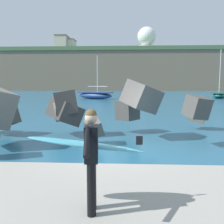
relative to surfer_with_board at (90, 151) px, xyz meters
name	(u,v)px	position (x,y,z in m)	size (l,w,h in m)	color
ground_plane	(114,154)	(0.22, 4.31, -1.28)	(400.00, 400.00, 0.00)	#235B7A
walkway_path	(104,207)	(0.22, 0.31, -1.16)	(48.00, 4.40, 0.24)	#9E998E
breakwater_jetty	(62,111)	(-2.09, 6.36, -0.05)	(31.32, 7.32, 2.64)	slate
surfer_with_board	(90,151)	(0.00, 0.00, 0.00)	(2.11, 1.23, 1.78)	black
boat_near_right	(219,95)	(16.05, 38.15, -0.78)	(4.24, 6.00, 7.74)	#1E6656
boat_mid_left	(95,95)	(-4.01, 34.41, -0.71)	(6.14, 4.45, 6.57)	navy
mooring_buoy_inner	(53,106)	(-6.48, 20.09, -1.06)	(0.44, 0.44, 0.44)	#E54C1E
headland_bluff	(89,71)	(-13.12, 92.22, 5.59)	(106.04, 35.81, 13.69)	#756651
radar_dome	(147,40)	(8.88, 97.71, 18.03)	(7.22, 7.22, 10.50)	silver
station_building_west	(68,46)	(-20.84, 91.01, 14.79)	(5.52, 6.15, 4.73)	beige
station_building_central	(62,44)	(-22.46, 88.84, 15.32)	(4.36, 6.36, 5.78)	#B2ADA3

